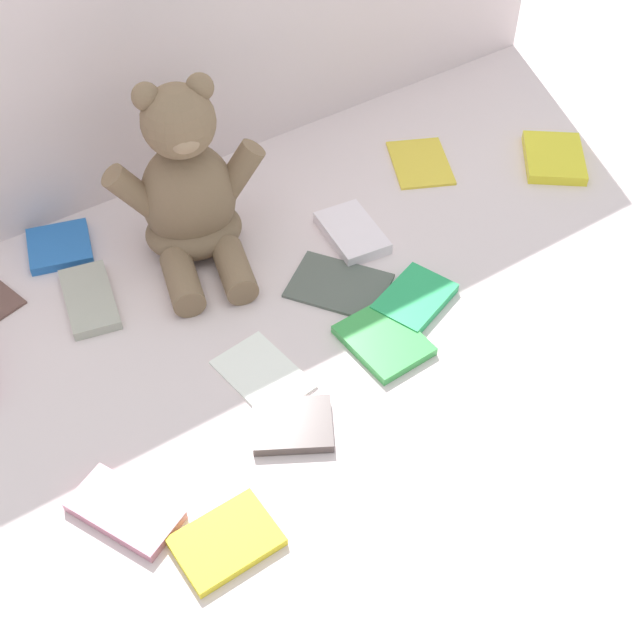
# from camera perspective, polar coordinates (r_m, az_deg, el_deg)

# --- Properties ---
(ground_plane) EXTENTS (3.20, 3.20, 0.00)m
(ground_plane) POSITION_cam_1_polar(r_m,az_deg,el_deg) (1.19, -2.30, -0.11)
(ground_plane) COLOR silver
(backdrop_drape) EXTENTS (1.53, 0.03, 0.57)m
(backdrop_drape) POSITION_cam_1_polar(r_m,az_deg,el_deg) (1.30, -12.42, 19.37)
(backdrop_drape) COLOR silver
(backdrop_drape) RESTS_ON ground_plane
(teddy_bear) EXTENTS (0.23, 0.23, 0.28)m
(teddy_bear) POSITION_cam_1_polar(r_m,az_deg,el_deg) (1.24, -8.69, 8.30)
(teddy_bear) COLOR #7A6047
(teddy_bear) RESTS_ON ground_plane
(book_case_0) EXTENTS (0.13, 0.11, 0.01)m
(book_case_0) POSITION_cam_1_polar(r_m,az_deg,el_deg) (1.22, 6.30, 1.40)
(book_case_0) COLOR #27A65D
(book_case_0) RESTS_ON ground_plane
(book_case_1) EXTENTS (0.10, 0.13, 0.01)m
(book_case_1) POSITION_cam_1_polar(r_m,az_deg,el_deg) (1.13, -3.84, -3.57)
(book_case_1) COLOR white
(book_case_1) RESTS_ON ground_plane
(book_case_2) EXTENTS (0.12, 0.12, 0.01)m
(book_case_2) POSITION_cam_1_polar(r_m,az_deg,el_deg) (1.07, -1.83, -6.99)
(book_case_2) COLOR #524644
(book_case_2) RESTS_ON ground_plane
(book_case_3) EXTENTS (0.09, 0.14, 0.01)m
(book_case_3) POSITION_cam_1_polar(r_m,az_deg,el_deg) (1.25, -15.07, 1.35)
(book_case_3) COLOR #A7A797
(book_case_3) RESTS_ON ground_plane
(book_case_4) EXTENTS (0.11, 0.11, 0.01)m
(book_case_4) POSITION_cam_1_polar(r_m,az_deg,el_deg) (1.35, -16.92, 4.70)
(book_case_4) COLOR blue
(book_case_4) RESTS_ON ground_plane
(book_case_5) EXTENTS (0.15, 0.16, 0.02)m
(book_case_5) POSITION_cam_1_polar(r_m,az_deg,el_deg) (1.51, 15.29, 10.36)
(book_case_5) COLOR yellow
(book_case_5) RESTS_ON ground_plane
(book_case_6) EXTENTS (0.10, 0.12, 0.01)m
(book_case_6) POSITION_cam_1_polar(r_m,az_deg,el_deg) (1.16, 4.25, -1.35)
(book_case_6) COLOR green
(book_case_6) RESTS_ON ground_plane
(book_case_7) EXTENTS (0.11, 0.08, 0.01)m
(book_case_7) POSITION_cam_1_polar(r_m,az_deg,el_deg) (1.00, -6.25, -14.42)
(book_case_7) COLOR yellow
(book_case_7) RESTS_ON ground_plane
(book_case_8) EXTENTS (0.12, 0.14, 0.01)m
(book_case_8) POSITION_cam_1_polar(r_m,az_deg,el_deg) (1.03, -12.84, -12.28)
(book_case_8) COLOR #B36C81
(book_case_8) RESTS_ON ground_plane
(book_case_9) EXTENTS (0.16, 0.17, 0.01)m
(book_case_9) POSITION_cam_1_polar(r_m,az_deg,el_deg) (1.24, 1.27, 2.38)
(book_case_9) COLOR #4F574E
(book_case_9) RESTS_ON ground_plane
(book_case_12) EXTENTS (0.14, 0.15, 0.01)m
(book_case_12) POSITION_cam_1_polar(r_m,az_deg,el_deg) (1.46, 6.69, 10.40)
(book_case_12) COLOR yellow
(book_case_12) RESTS_ON ground_plane
(book_case_13) EXTENTS (0.09, 0.13, 0.02)m
(book_case_13) POSITION_cam_1_polar(r_m,az_deg,el_deg) (1.31, 2.14, 5.80)
(book_case_13) COLOR white
(book_case_13) RESTS_ON ground_plane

